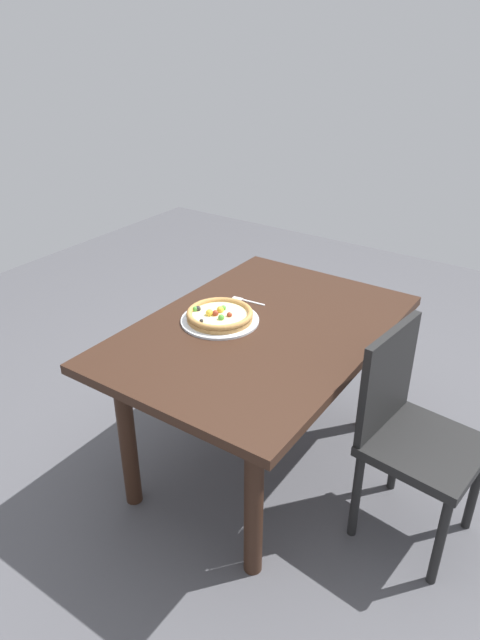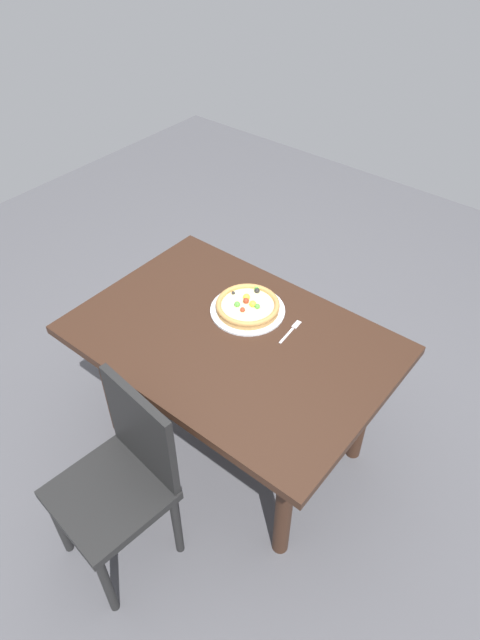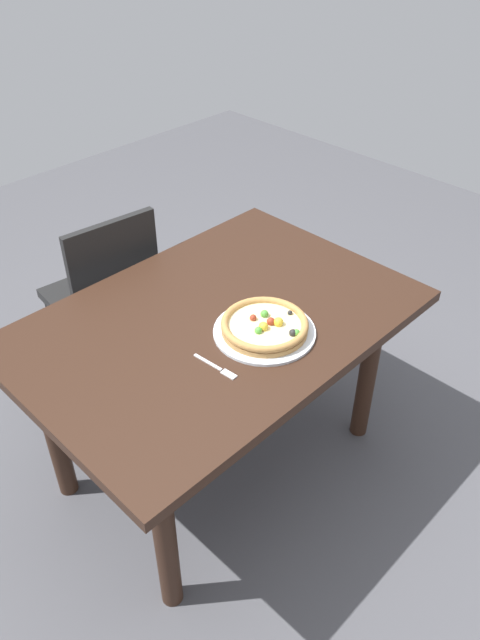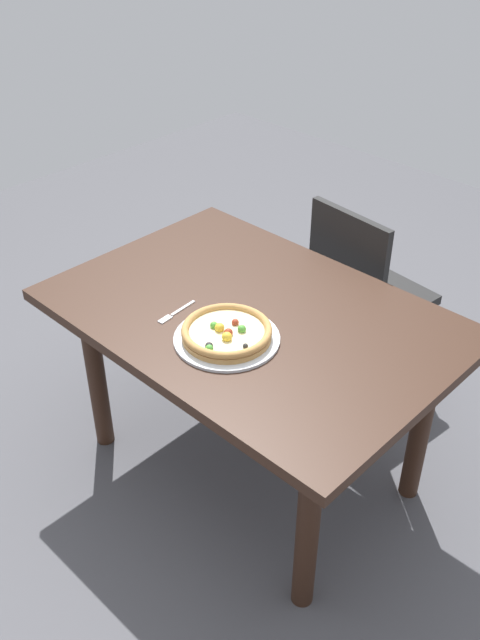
{
  "view_description": "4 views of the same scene",
  "coord_description": "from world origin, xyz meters",
  "px_view_note": "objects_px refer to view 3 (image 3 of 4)",
  "views": [
    {
      "loc": [
        -1.73,
        -1.08,
        1.84
      ],
      "look_at": [
        -0.03,
        0.09,
        0.74
      ],
      "focal_mm": 31.35,
      "sensor_mm": 36.0,
      "label": 1
    },
    {
      "loc": [
        1.09,
        -1.29,
        2.33
      ],
      "look_at": [
        -0.03,
        0.09,
        0.74
      ],
      "focal_mm": 30.87,
      "sensor_mm": 36.0,
      "label": 2
    },
    {
      "loc": [
        1.1,
        1.2,
        1.96
      ],
      "look_at": [
        -0.03,
        0.09,
        0.74
      ],
      "focal_mm": 34.21,
      "sensor_mm": 36.0,
      "label": 3
    },
    {
      "loc": [
        -1.29,
        1.4,
        2.01
      ],
      "look_at": [
        -0.03,
        0.09,
        0.74
      ],
      "focal_mm": 39.01,
      "sensor_mm": 36.0,
      "label": 4
    }
  ],
  "objects_px": {
    "dining_table": "(217,340)",
    "chair_near": "(106,295)",
    "fork": "(218,368)",
    "plate": "(264,332)",
    "pizza": "(265,325)"
  },
  "relations": [
    {
      "from": "pizza",
      "to": "dining_table",
      "type": "bearing_deg",
      "value": -73.27
    },
    {
      "from": "dining_table",
      "to": "pizza",
      "type": "relative_size",
      "value": 4.7
    },
    {
      "from": "chair_near",
      "to": "plate",
      "type": "distance_m",
      "value": 0.88
    },
    {
      "from": "plate",
      "to": "chair_near",
      "type": "bearing_deg",
      "value": -86.02
    },
    {
      "from": "dining_table",
      "to": "chair_near",
      "type": "height_order",
      "value": "chair_near"
    },
    {
      "from": "chair_near",
      "to": "plate",
      "type": "bearing_deg",
      "value": -79.67
    },
    {
      "from": "fork",
      "to": "plate",
      "type": "bearing_deg",
      "value": 90.05
    },
    {
      "from": "dining_table",
      "to": "chair_near",
      "type": "distance_m",
      "value": 0.69
    },
    {
      "from": "plate",
      "to": "pizza",
      "type": "distance_m",
      "value": 0.03
    },
    {
      "from": "fork",
      "to": "pizza",
      "type": "bearing_deg",
      "value": 89.8
    },
    {
      "from": "dining_table",
      "to": "plate",
      "type": "bearing_deg",
      "value": 106.66
    },
    {
      "from": "chair_near",
      "to": "fork",
      "type": "distance_m",
      "value": 0.91
    },
    {
      "from": "dining_table",
      "to": "pizza",
      "type": "height_order",
      "value": "pizza"
    },
    {
      "from": "chair_near",
      "to": "fork",
      "type": "height_order",
      "value": "chair_near"
    },
    {
      "from": "chair_near",
      "to": "fork",
      "type": "bearing_deg",
      "value": -94.58
    }
  ]
}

